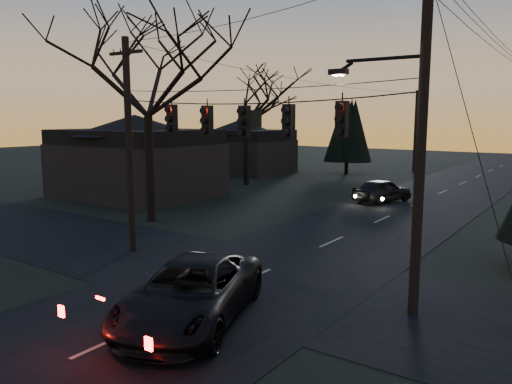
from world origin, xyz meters
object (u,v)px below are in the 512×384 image
Objects in this scene: suv_near at (191,293)px; utility_pole_far_l at (413,172)px; utility_pole_left at (133,251)px; bare_tree_left at (147,73)px; sedan_oncoming_a at (382,191)px; utility_pole_right at (413,314)px.

utility_pole_far_l is at bearing 79.03° from suv_near.
bare_tree_left reaches higher than utility_pole_left.
utility_pole_far_l is 1.82× the size of sedan_oncoming_a.
utility_pole_left is 1.06× the size of utility_pole_far_l.
bare_tree_left is (-3.85, -31.38, 7.66)m from utility_pole_far_l.
utility_pole_right is 1.25× the size of utility_pole_far_l.
utility_pole_right is 11.50m from utility_pole_left.
utility_pole_far_l is (-11.50, 36.00, 0.00)m from utility_pole_right.
utility_pole_far_l is 32.53m from bare_tree_left.
bare_tree_left reaches higher than utility_pole_right.
utility_pole_right is 1.18× the size of utility_pole_left.
utility_pole_right is at bearing -72.28° from utility_pole_far_l.
bare_tree_left is (-3.85, 4.62, 7.66)m from utility_pole_left.
utility_pole_left is 9.74m from bare_tree_left.
utility_pole_right reaches higher than sedan_oncoming_a.
bare_tree_left is 2.49× the size of sedan_oncoming_a.
utility_pole_far_l is 19.13m from sedan_oncoming_a.
utility_pole_far_l reaches higher than suv_near.
utility_pole_far_l is at bearing 83.00° from bare_tree_left.
utility_pole_left is at bearing 129.41° from suv_near.
utility_pole_left is 36.00m from utility_pole_far_l.
utility_pole_right reaches higher than utility_pole_far_l.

